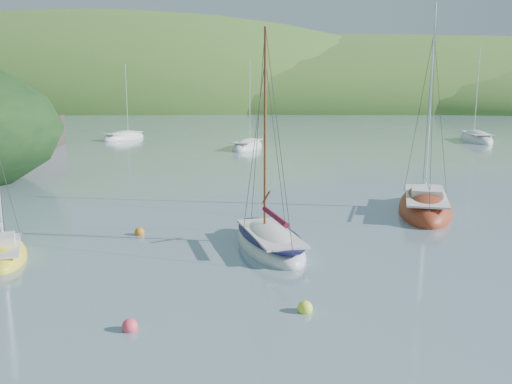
{
  "coord_description": "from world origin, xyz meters",
  "views": [
    {
      "loc": [
        -0.14,
        -16.02,
        7.31
      ],
      "look_at": [
        -1.41,
        8.0,
        2.67
      ],
      "focal_mm": 40.0,
      "sensor_mm": 36.0,
      "label": 1
    }
  ],
  "objects_px": {
    "distant_sloop_c": "(124,138)",
    "distant_sloop_a": "(248,147)",
    "daysailer_white": "(270,243)",
    "distant_sloop_b": "(476,140)",
    "sloop_red": "(425,208)",
    "sailboat_yellow": "(3,255)"
  },
  "relations": [
    {
      "from": "distant_sloop_c",
      "to": "distant_sloop_a",
      "type": "bearing_deg",
      "value": -4.66
    },
    {
      "from": "daysailer_white",
      "to": "distant_sloop_b",
      "type": "height_order",
      "value": "distant_sloop_b"
    },
    {
      "from": "sloop_red",
      "to": "sailboat_yellow",
      "type": "distance_m",
      "value": 22.21
    },
    {
      "from": "sloop_red",
      "to": "sailboat_yellow",
      "type": "relative_size",
      "value": 2.0
    },
    {
      "from": "distant_sloop_a",
      "to": "daysailer_white",
      "type": "bearing_deg",
      "value": -71.44
    },
    {
      "from": "daysailer_white",
      "to": "sailboat_yellow",
      "type": "relative_size",
      "value": 1.64
    },
    {
      "from": "sailboat_yellow",
      "to": "distant_sloop_a",
      "type": "relative_size",
      "value": 0.6
    },
    {
      "from": "sailboat_yellow",
      "to": "distant_sloop_b",
      "type": "relative_size",
      "value": 0.49
    },
    {
      "from": "distant_sloop_a",
      "to": "sailboat_yellow",
      "type": "bearing_deg",
      "value": -87.24
    },
    {
      "from": "distant_sloop_b",
      "to": "sailboat_yellow",
      "type": "bearing_deg",
      "value": -123.36
    },
    {
      "from": "sailboat_yellow",
      "to": "distant_sloop_c",
      "type": "height_order",
      "value": "distant_sloop_c"
    },
    {
      "from": "sailboat_yellow",
      "to": "distant_sloop_a",
      "type": "bearing_deg",
      "value": 55.75
    },
    {
      "from": "daysailer_white",
      "to": "sailboat_yellow",
      "type": "xyz_separation_m",
      "value": [
        -11.2,
        -2.18,
        -0.07
      ]
    },
    {
      "from": "sailboat_yellow",
      "to": "distant_sloop_b",
      "type": "xyz_separation_m",
      "value": [
        35.87,
        50.7,
        0.04
      ]
    },
    {
      "from": "sloop_red",
      "to": "sailboat_yellow",
      "type": "bearing_deg",
      "value": -142.74
    },
    {
      "from": "sloop_red",
      "to": "distant_sloop_b",
      "type": "relative_size",
      "value": 0.99
    },
    {
      "from": "daysailer_white",
      "to": "sloop_red",
      "type": "distance_m",
      "value": 11.6
    },
    {
      "from": "sloop_red",
      "to": "distant_sloop_a",
      "type": "distance_m",
      "value": 33.49
    },
    {
      "from": "sailboat_yellow",
      "to": "distant_sloop_c",
      "type": "bearing_deg",
      "value": 76.56
    },
    {
      "from": "sloop_red",
      "to": "sailboat_yellow",
      "type": "xyz_separation_m",
      "value": [
        -19.9,
        -9.86,
        -0.07
      ]
    },
    {
      "from": "daysailer_white",
      "to": "distant_sloop_c",
      "type": "bearing_deg",
      "value": 94.85
    },
    {
      "from": "sloop_red",
      "to": "distant_sloop_c",
      "type": "xyz_separation_m",
      "value": [
        -29.11,
        40.7,
        -0.05
      ]
    }
  ]
}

